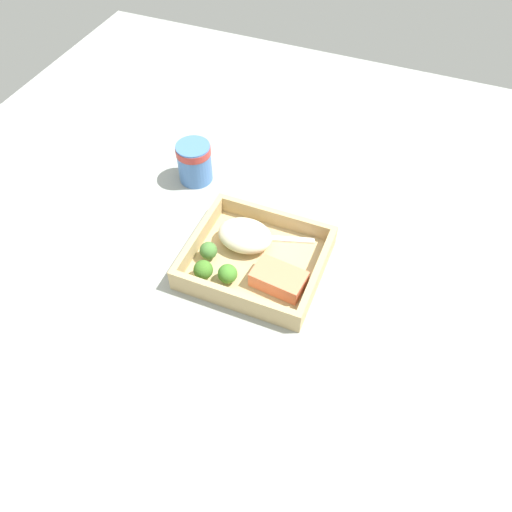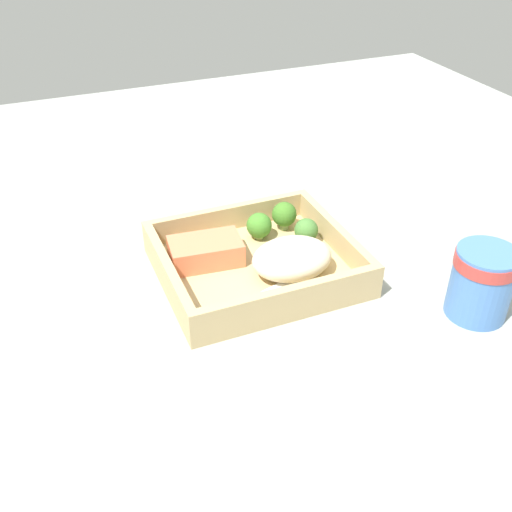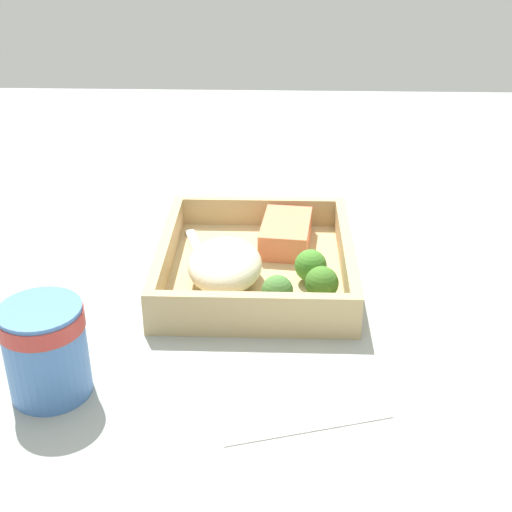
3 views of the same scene
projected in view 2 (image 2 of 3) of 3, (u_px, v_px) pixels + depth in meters
ground_plane at (256, 279)px, 79.56cm from camera, size 160.00×160.00×2.00cm
takeout_tray at (256, 269)px, 78.66cm from camera, size 24.63×21.76×1.20cm
tray_rim at (256, 254)px, 77.35cm from camera, size 24.63×21.76×3.50cm
salmon_fillet at (206, 251)px, 78.25cm from camera, size 9.90×6.60×3.17cm
mashed_potatoes at (292, 258)px, 75.68cm from camera, size 10.47×8.10×4.52cm
broccoli_floret_1 at (284, 215)px, 84.78cm from camera, size 3.54×3.54×4.12cm
broccoli_floret_2 at (259, 226)px, 82.82cm from camera, size 3.55×3.55×3.82cm
broccoli_floret_3 at (306, 231)px, 81.79cm from camera, size 3.29×3.29×3.69cm
fork at (274, 290)px, 73.59cm from camera, size 15.57×6.28×0.44cm
paper_cup at (482, 280)px, 69.44cm from camera, size 7.38×7.38×8.82cm
receipt_slip at (381, 224)px, 89.18cm from camera, size 11.90×16.53×0.24cm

